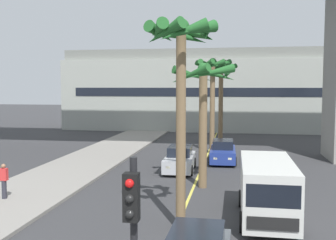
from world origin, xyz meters
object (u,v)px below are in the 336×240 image
object	(u,v)px
car_queue_third	(180,160)
palm_tree_near_median	(221,79)
pedestrian_near_crosswalk	(4,180)
palm_tree_farthest_median	(181,56)
car_queue_front	(223,152)
palm_tree_mid_median	(213,77)
palm_tree_far_median	(203,90)
delivery_van	(267,188)

from	to	relation	value
car_queue_third	palm_tree_near_median	bearing A→B (deg)	81.69
palm_tree_near_median	pedestrian_near_crosswalk	xyz separation A→B (m)	(-9.04, -21.76, -4.97)
palm_tree_farthest_median	car_queue_front	bearing A→B (deg)	85.39
palm_tree_near_median	palm_tree_mid_median	size ratio (longest dim) A/B	1.00
car_queue_third	palm_tree_mid_median	size ratio (longest dim) A/B	0.55
palm_tree_far_median	palm_tree_farthest_median	bearing A→B (deg)	-92.50
car_queue_front	palm_tree_near_median	size ratio (longest dim) A/B	0.55
delivery_van	palm_tree_near_median	bearing A→B (deg)	96.91
palm_tree_mid_median	pedestrian_near_crosswalk	distance (m)	18.16
car_queue_front	palm_tree_far_median	xyz separation A→B (m)	(-0.82, -7.30, 4.42)
palm_tree_near_median	palm_tree_mid_median	bearing A→B (deg)	-93.48
palm_tree_near_median	palm_tree_farthest_median	world-z (taller)	palm_tree_farthest_median
car_queue_third	pedestrian_near_crosswalk	size ratio (longest dim) A/B	2.56
car_queue_third	palm_tree_farthest_median	world-z (taller)	palm_tree_farthest_median
palm_tree_far_median	pedestrian_near_crosswalk	xyz separation A→B (m)	(-8.78, -4.12, -4.14)
palm_tree_near_median	palm_tree_farthest_median	distance (m)	23.93
delivery_van	palm_tree_farthest_median	bearing A→B (deg)	-153.71
car_queue_third	delivery_van	xyz separation A→B (m)	(4.71, -8.61, 0.57)
car_queue_front	palm_tree_far_median	bearing A→B (deg)	-96.42
delivery_van	palm_tree_mid_median	size ratio (longest dim) A/B	0.70
palm_tree_near_median	palm_tree_mid_median	distance (m)	6.62
delivery_van	palm_tree_far_median	world-z (taller)	palm_tree_far_median
delivery_van	palm_tree_near_median	world-z (taller)	palm_tree_near_median
car_queue_front	delivery_van	xyz separation A→B (m)	(2.14, -11.98, 0.57)
palm_tree_mid_median	palm_tree_farthest_median	xyz separation A→B (m)	(-0.13, -17.31, 0.33)
car_queue_front	pedestrian_near_crosswalk	xyz separation A→B (m)	(-9.60, -11.42, 0.28)
car_queue_front	palm_tree_near_median	world-z (taller)	palm_tree_near_median
car_queue_front	delivery_van	distance (m)	12.19
car_queue_third	pedestrian_near_crosswalk	xyz separation A→B (m)	(-7.04, -8.05, 0.28)
car_queue_third	palm_tree_near_median	size ratio (longest dim) A/B	0.55
palm_tree_mid_median	pedestrian_near_crosswalk	world-z (taller)	palm_tree_mid_median
palm_tree_far_median	palm_tree_near_median	bearing A→B (deg)	89.16
car_queue_front	palm_tree_farthest_median	size ratio (longest dim) A/B	0.54
car_queue_third	delivery_van	distance (m)	9.83
delivery_van	car_queue_third	bearing A→B (deg)	118.65
car_queue_front	palm_tree_farthest_median	world-z (taller)	palm_tree_farthest_median
palm_tree_far_median	pedestrian_near_crosswalk	size ratio (longest dim) A/B	4.02
delivery_van	palm_tree_farthest_median	size ratio (longest dim) A/B	0.68
car_queue_third	palm_tree_far_median	world-z (taller)	palm_tree_far_median
palm_tree_farthest_median	pedestrian_near_crosswalk	world-z (taller)	palm_tree_farthest_median
palm_tree_farthest_median	pedestrian_near_crosswalk	distance (m)	10.30
palm_tree_near_median	palm_tree_mid_median	world-z (taller)	palm_tree_near_median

